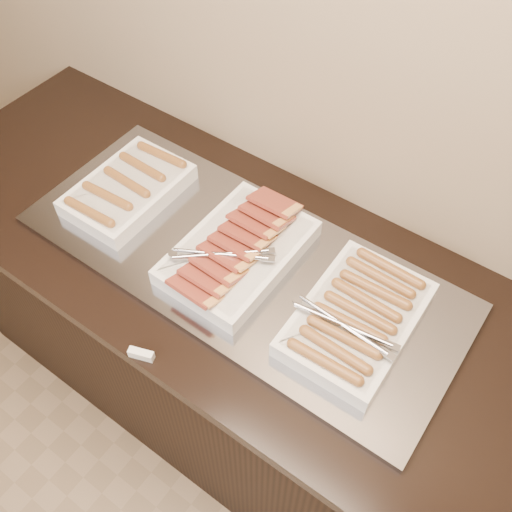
{
  "coord_description": "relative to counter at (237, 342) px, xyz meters",
  "views": [
    {
      "loc": [
        0.6,
        1.4,
        2.11
      ],
      "look_at": [
        0.08,
        2.13,
        0.97
      ],
      "focal_mm": 40.0,
      "sensor_mm": 36.0,
      "label": 1
    }
  ],
  "objects": [
    {
      "name": "label_holder",
      "position": [
        0.0,
        -0.36,
        0.46
      ],
      "size": [
        0.06,
        0.04,
        0.02
      ],
      "primitive_type": "cube",
      "rotation": [
        0.0,
        0.0,
        0.34
      ],
      "color": "white",
      "rests_on": "counter"
    },
    {
      "name": "warming_tray",
      "position": [
        0.03,
        0.0,
        0.46
      ],
      "size": [
        1.2,
        0.5,
        0.02
      ],
      "primitive_type": "cube",
      "color": "gray",
      "rests_on": "counter"
    },
    {
      "name": "dish_left",
      "position": [
        -0.37,
        0.0,
        0.5
      ],
      "size": [
        0.23,
        0.35,
        0.07
      ],
      "rotation": [
        0.0,
        0.0,
        0.01
      ],
      "color": "white",
      "rests_on": "warming_tray"
    },
    {
      "name": "dish_right",
      "position": [
        0.37,
        -0.0,
        0.5
      ],
      "size": [
        0.27,
        0.38,
        0.08
      ],
      "rotation": [
        0.0,
        0.0,
        0.02
      ],
      "color": "white",
      "rests_on": "warming_tray"
    },
    {
      "name": "dish_center",
      "position": [
        0.02,
        -0.0,
        0.5
      ],
      "size": [
        0.27,
        0.42,
        0.09
      ],
      "rotation": [
        0.0,
        0.0,
        -0.01
      ],
      "color": "white",
      "rests_on": "warming_tray"
    },
    {
      "name": "counter",
      "position": [
        0.0,
        0.0,
        0.0
      ],
      "size": [
        2.06,
        0.76,
        0.9
      ],
      "color": "black",
      "rests_on": "ground"
    }
  ]
}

